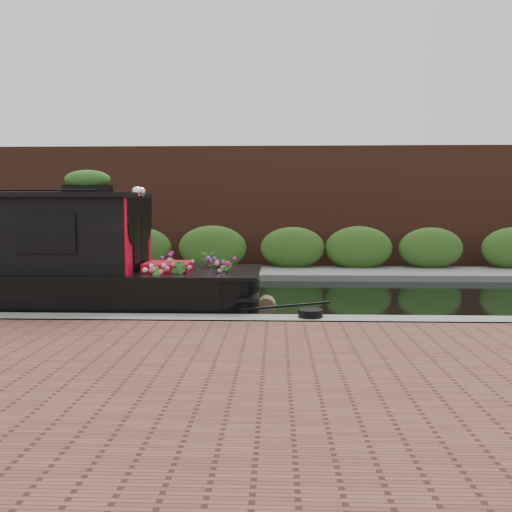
{
  "coord_description": "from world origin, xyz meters",
  "views": [
    {
      "loc": [
        1.81,
        -12.22,
        2.02
      ],
      "look_at": [
        1.39,
        -0.6,
        1.0
      ],
      "focal_mm": 40.0,
      "sensor_mm": 36.0,
      "label": 1
    }
  ],
  "objects": [
    {
      "name": "coiled_mooring_rope",
      "position": [
        2.35,
        -3.21,
        0.31
      ],
      "size": [
        0.39,
        0.39,
        0.12
      ],
      "primitive_type": "cylinder",
      "color": "black",
      "rests_on": "near_bank_coping"
    },
    {
      "name": "rope_fender",
      "position": [
        1.62,
        -1.77,
        0.17
      ],
      "size": [
        0.34,
        0.44,
        0.34
      ],
      "primitive_type": "cylinder",
      "rotation": [
        1.57,
        0.0,
        0.0
      ],
      "color": "brown",
      "rests_on": "ground"
    },
    {
      "name": "far_brick_wall",
      "position": [
        0.0,
        7.2,
        0.0
      ],
      "size": [
        40.0,
        1.0,
        8.0
      ],
      "primitive_type": "cube",
      "color": "#572B1D",
      "rests_on": "ground"
    },
    {
      "name": "far_hedge",
      "position": [
        0.0,
        5.1,
        0.0
      ],
      "size": [
        40.0,
        1.1,
        2.8
      ],
      "primitive_type": "cube",
      "color": "#32571D",
      "rests_on": "ground"
    },
    {
      "name": "near_bank_pavers",
      "position": [
        0.0,
        -7.0,
        0.0
      ],
      "size": [
        40.0,
        7.0,
        0.5
      ],
      "primitive_type": "cube",
      "color": "brown",
      "rests_on": "ground"
    },
    {
      "name": "near_bank_coping",
      "position": [
        0.0,
        -3.3,
        0.0
      ],
      "size": [
        40.0,
        0.6,
        0.5
      ],
      "primitive_type": "cube",
      "color": "gray",
      "rests_on": "ground"
    },
    {
      "name": "far_bank_path",
      "position": [
        0.0,
        4.2,
        0.0
      ],
      "size": [
        40.0,
        2.4,
        0.34
      ],
      "primitive_type": "cube",
      "color": "slate",
      "rests_on": "ground"
    },
    {
      "name": "ground",
      "position": [
        0.0,
        0.0,
        0.0
      ],
      "size": [
        80.0,
        80.0,
        0.0
      ],
      "primitive_type": "plane",
      "color": "black",
      "rests_on": "ground"
    }
  ]
}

